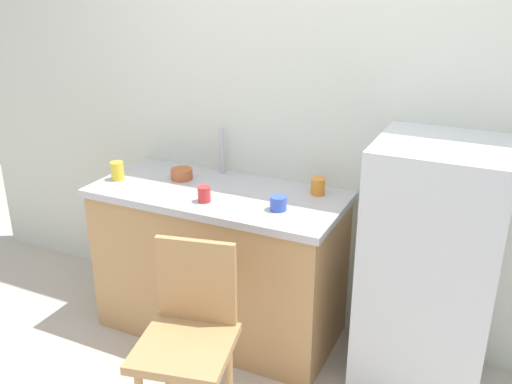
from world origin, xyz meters
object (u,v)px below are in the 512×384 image
(chair, at_px, (189,334))
(cup_red, at_px, (204,194))
(cup_yellow, at_px, (117,171))
(cup_orange, at_px, (318,186))
(refrigerator, at_px, (430,272))
(terracotta_bowl, at_px, (182,174))
(cup_blue, at_px, (278,203))

(chair, xyz_separation_m, cup_red, (-0.24, 0.56, 0.41))
(cup_yellow, distance_m, cup_red, 0.61)
(cup_yellow, bearing_deg, cup_orange, 14.01)
(cup_red, xyz_separation_m, cup_orange, (0.49, 0.34, 0.00))
(cup_orange, bearing_deg, chair, -105.63)
(refrigerator, height_order, cup_red, refrigerator)
(cup_yellow, xyz_separation_m, cup_orange, (1.09, 0.27, -0.01))
(refrigerator, xyz_separation_m, chair, (-0.88, -0.74, -0.14))
(chair, xyz_separation_m, cup_yellow, (-0.84, 0.63, 0.42))
(chair, bearing_deg, terracotta_bowl, 110.79)
(cup_orange, height_order, cup_blue, cup_orange)
(terracotta_bowl, xyz_separation_m, cup_orange, (0.77, 0.11, 0.01))
(cup_red, distance_m, cup_orange, 0.60)
(cup_blue, bearing_deg, terracotta_bowl, 165.60)
(cup_yellow, relative_size, cup_blue, 1.25)
(refrigerator, bearing_deg, cup_yellow, -176.31)
(terracotta_bowl, distance_m, cup_blue, 0.69)
(cup_yellow, relative_size, cup_orange, 1.17)
(refrigerator, bearing_deg, cup_red, -170.68)
(refrigerator, relative_size, terracotta_bowl, 10.43)
(cup_orange, bearing_deg, cup_blue, -110.63)
(refrigerator, bearing_deg, chair, -139.83)
(refrigerator, height_order, cup_yellow, refrigerator)
(refrigerator, bearing_deg, cup_blue, -170.71)
(refrigerator, height_order, chair, refrigerator)
(terracotta_bowl, height_order, cup_blue, cup_blue)
(chair, bearing_deg, cup_yellow, 130.61)
(cup_yellow, distance_m, cup_blue, 0.99)
(chair, xyz_separation_m, cup_blue, (0.15, 0.62, 0.40))
(cup_yellow, bearing_deg, cup_red, -6.84)
(chair, distance_m, terracotta_bowl, 1.03)
(refrigerator, height_order, cup_orange, refrigerator)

